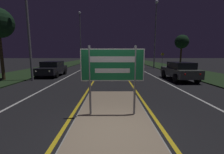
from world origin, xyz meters
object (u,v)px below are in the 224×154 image
(car_approaching_0, at_px, (52,68))
(warning_sign, at_px, (162,58))
(streetlight_left_far, at_px, (80,32))
(streetlight_right_near, at_px, (156,27))
(streetlight_left_near, at_px, (27,10))
(car_receding_0, at_px, (180,71))
(car_receding_1, at_px, (130,64))
(highway_sign, at_px, (112,68))

(car_approaching_0, height_order, warning_sign, warning_sign)
(streetlight_left_far, height_order, streetlight_right_near, streetlight_left_far)
(streetlight_left_near, relative_size, streetlight_right_near, 0.91)
(car_receding_0, xyz_separation_m, car_receding_1, (-2.87, 9.31, -0.06))
(highway_sign, bearing_deg, car_approaching_0, 120.63)
(streetlight_left_near, relative_size, streetlight_left_far, 0.82)
(streetlight_right_near, bearing_deg, car_approaching_0, -146.79)
(highway_sign, height_order, warning_sign, warning_sign)
(highway_sign, relative_size, car_receding_0, 0.56)
(highway_sign, distance_m, car_receding_1, 16.90)
(highway_sign, xyz_separation_m, car_receding_0, (5.63, 7.33, -0.91))
(streetlight_left_far, bearing_deg, streetlight_left_near, -89.94)
(car_receding_1, bearing_deg, streetlight_right_near, 19.96)
(car_approaching_0, bearing_deg, warning_sign, 36.61)
(highway_sign, xyz_separation_m, streetlight_left_near, (-6.47, 7.25, 3.80))
(car_approaching_0, bearing_deg, streetlight_left_near, -103.16)
(car_receding_1, height_order, car_approaching_0, car_approaching_0)
(car_approaching_0, bearing_deg, streetlight_right_near, 33.21)
(streetlight_left_near, distance_m, streetlight_left_far, 20.67)
(car_receding_1, distance_m, car_approaching_0, 10.95)
(car_receding_0, bearing_deg, streetlight_right_near, 84.88)
(streetlight_left_near, xyz_separation_m, car_receding_1, (9.23, 9.39, -4.76))
(car_receding_1, xyz_separation_m, warning_sign, (6.02, 4.11, 0.76))
(highway_sign, relative_size, streetlight_right_near, 0.24)
(highway_sign, distance_m, streetlight_right_near, 19.70)
(car_receding_1, bearing_deg, car_approaching_0, -141.90)
(highway_sign, height_order, car_receding_0, highway_sign)
(streetlight_left_near, height_order, car_receding_0, streetlight_left_near)
(car_receding_0, height_order, car_receding_1, car_receding_0)
(streetlight_left_far, height_order, car_approaching_0, streetlight_left_far)
(streetlight_left_far, distance_m, warning_sign, 17.67)
(highway_sign, distance_m, streetlight_left_near, 10.43)
(streetlight_right_near, relative_size, car_receding_1, 2.37)
(car_receding_0, distance_m, warning_sign, 13.81)
(streetlight_right_near, xyz_separation_m, car_receding_0, (-0.96, -10.70, -5.32))
(streetlight_left_near, bearing_deg, warning_sign, 41.53)
(streetlight_left_near, xyz_separation_m, streetlight_left_far, (-0.02, 20.63, 1.30))
(streetlight_right_near, bearing_deg, warning_sign, 51.23)
(streetlight_left_far, xyz_separation_m, car_approaching_0, (0.64, -18.00, -6.05))
(streetlight_left_near, xyz_separation_m, car_approaching_0, (0.62, 2.64, -4.75))
(car_receding_0, bearing_deg, streetlight_left_far, 120.53)
(streetlight_right_near, xyz_separation_m, car_receding_1, (-3.83, -1.39, -5.38))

